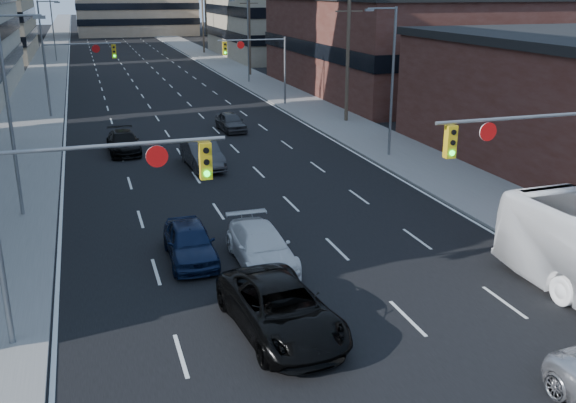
% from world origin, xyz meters
% --- Properties ---
extents(road_surface, '(18.00, 300.00, 0.02)m').
position_xyz_m(road_surface, '(0.00, 130.00, 0.01)').
color(road_surface, black).
rests_on(road_surface, ground).
extents(sidewalk_left, '(5.00, 300.00, 0.15)m').
position_xyz_m(sidewalk_left, '(-11.50, 130.00, 0.07)').
color(sidewalk_left, slate).
rests_on(sidewalk_left, ground).
extents(sidewalk_right, '(5.00, 300.00, 0.15)m').
position_xyz_m(sidewalk_right, '(11.50, 130.00, 0.07)').
color(sidewalk_right, slate).
rests_on(sidewalk_right, ground).
extents(storefront_right_mid, '(20.00, 30.00, 9.00)m').
position_xyz_m(storefront_right_mid, '(24.00, 50.00, 4.50)').
color(storefront_right_mid, '#472119').
rests_on(storefront_right_mid, ground).
extents(office_right_far, '(22.00, 28.00, 14.00)m').
position_xyz_m(office_right_far, '(25.00, 88.00, 7.00)').
color(office_right_far, gray).
rests_on(office_right_far, ground).
extents(bg_block_right, '(22.00, 22.00, 12.00)m').
position_xyz_m(bg_block_right, '(32.00, 130.00, 6.00)').
color(bg_block_right, gray).
rests_on(bg_block_right, ground).
extents(signal_near_left, '(6.59, 0.33, 6.00)m').
position_xyz_m(signal_near_left, '(-7.45, 8.00, 4.33)').
color(signal_near_left, slate).
rests_on(signal_near_left, ground).
extents(signal_near_right, '(6.59, 0.33, 6.00)m').
position_xyz_m(signal_near_right, '(7.45, 8.00, 4.33)').
color(signal_near_right, slate).
rests_on(signal_near_right, ground).
extents(signal_far_left, '(6.09, 0.33, 6.00)m').
position_xyz_m(signal_far_left, '(-7.68, 45.00, 4.30)').
color(signal_far_left, slate).
rests_on(signal_far_left, ground).
extents(signal_far_right, '(6.09, 0.33, 6.00)m').
position_xyz_m(signal_far_right, '(7.68, 45.00, 4.30)').
color(signal_far_right, slate).
rests_on(signal_far_right, ground).
extents(utility_pole_block, '(2.20, 0.28, 11.00)m').
position_xyz_m(utility_pole_block, '(12.20, 36.00, 5.78)').
color(utility_pole_block, '#4C3D2D').
rests_on(utility_pole_block, ground).
extents(utility_pole_midblock, '(2.20, 0.28, 11.00)m').
position_xyz_m(utility_pole_midblock, '(12.20, 66.00, 5.78)').
color(utility_pole_midblock, '#4C3D2D').
rests_on(utility_pole_midblock, ground).
extents(utility_pole_distant, '(2.20, 0.28, 11.00)m').
position_xyz_m(utility_pole_distant, '(12.20, 96.00, 5.78)').
color(utility_pole_distant, '#4C3D2D').
rests_on(utility_pole_distant, ground).
extents(streetlight_left_near, '(2.03, 0.22, 9.00)m').
position_xyz_m(streetlight_left_near, '(-10.34, 20.00, 5.05)').
color(streetlight_left_near, slate).
rests_on(streetlight_left_near, ground).
extents(streetlight_left_mid, '(2.03, 0.22, 9.00)m').
position_xyz_m(streetlight_left_mid, '(-10.34, 55.00, 5.05)').
color(streetlight_left_mid, slate).
rests_on(streetlight_left_mid, ground).
extents(streetlight_left_far, '(2.03, 0.22, 9.00)m').
position_xyz_m(streetlight_left_far, '(-10.34, 90.00, 5.05)').
color(streetlight_left_far, slate).
rests_on(streetlight_left_far, ground).
extents(streetlight_right_near, '(2.03, 0.22, 9.00)m').
position_xyz_m(streetlight_right_near, '(10.34, 25.00, 5.05)').
color(streetlight_right_near, slate).
rests_on(streetlight_right_near, ground).
extents(streetlight_right_far, '(2.03, 0.22, 9.00)m').
position_xyz_m(streetlight_right_far, '(10.34, 60.00, 5.05)').
color(streetlight_right_far, slate).
rests_on(streetlight_right_far, ground).
extents(black_pickup, '(3.14, 5.88, 1.57)m').
position_xyz_m(black_pickup, '(-2.28, 6.42, 0.79)').
color(black_pickup, black).
rests_on(black_pickup, ground).
extents(white_van, '(1.99, 4.87, 1.41)m').
position_xyz_m(white_van, '(-1.47, 11.57, 0.71)').
color(white_van, silver).
rests_on(white_van, ground).
extents(sedan_blue, '(1.83, 4.40, 1.49)m').
position_xyz_m(sedan_blue, '(-3.98, 12.74, 0.74)').
color(sedan_blue, '#0D1834').
rests_on(sedan_blue, ground).
extents(sedan_grey_center, '(1.97, 4.93, 1.59)m').
position_xyz_m(sedan_grey_center, '(-1.03, 26.09, 0.80)').
color(sedan_grey_center, '#313134').
rests_on(sedan_grey_center, ground).
extents(sedan_black_far, '(2.03, 4.74, 1.36)m').
position_xyz_m(sedan_black_far, '(-5.18, 31.09, 0.68)').
color(sedan_black_far, black).
rests_on(sedan_black_far, ground).
extents(sedan_grey_right, '(1.85, 4.09, 1.36)m').
position_xyz_m(sedan_grey_right, '(2.84, 35.56, 0.68)').
color(sedan_grey_right, '#37373A').
rests_on(sedan_grey_right, ground).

